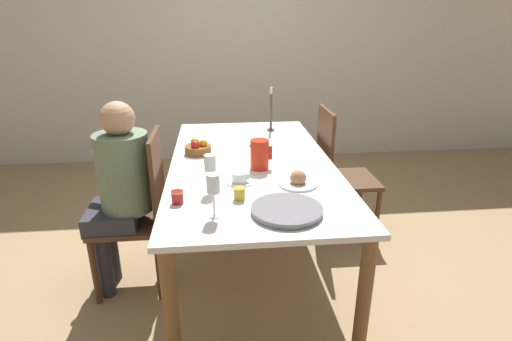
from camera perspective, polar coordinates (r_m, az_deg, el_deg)
ground_plane at (r=2.90m, az=-0.60°, el=-12.55°), size 20.00×20.00×0.00m
wall_back at (r=4.64m, az=-3.30°, el=17.40°), size 10.00×0.06×2.60m
dining_table at (r=2.59m, az=-0.66°, el=-0.42°), size 1.02×1.96×0.74m
chair_person_side at (r=2.53m, az=-16.13°, el=-5.41°), size 0.42×0.42×0.99m
chair_opposite at (r=3.08m, az=11.68°, el=-0.06°), size 0.42×0.42×0.99m
person_seated at (r=2.45m, az=-18.88°, el=-1.80°), size 0.39×0.41×1.19m
red_pitcher at (r=2.41m, az=0.51°, el=2.34°), size 0.14×0.11×0.18m
wine_glass_water at (r=2.08m, az=-6.59°, el=0.83°), size 0.06×0.06×0.20m
wine_glass_juice at (r=1.82m, az=-6.14°, el=-2.23°), size 0.06×0.06×0.21m
teacup_near_person at (r=2.22m, az=-2.35°, el=-1.19°), size 0.14×0.14×0.06m
serving_tray at (r=1.90m, az=4.43°, el=-5.67°), size 0.34×0.34×0.03m
bread_plate at (r=2.21m, az=6.03°, el=-1.41°), size 0.22×0.22×0.09m
jam_jar_amber at (r=2.03m, az=-2.40°, el=-3.22°), size 0.06×0.06×0.07m
jam_jar_red at (r=2.02m, az=-11.18°, el=-3.66°), size 0.06×0.06×0.07m
fruit_bowl at (r=2.72m, az=-8.30°, el=3.17°), size 0.18×0.18×0.10m
candlestick_tall at (r=3.22m, az=2.15°, el=8.09°), size 0.06×0.06×0.35m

